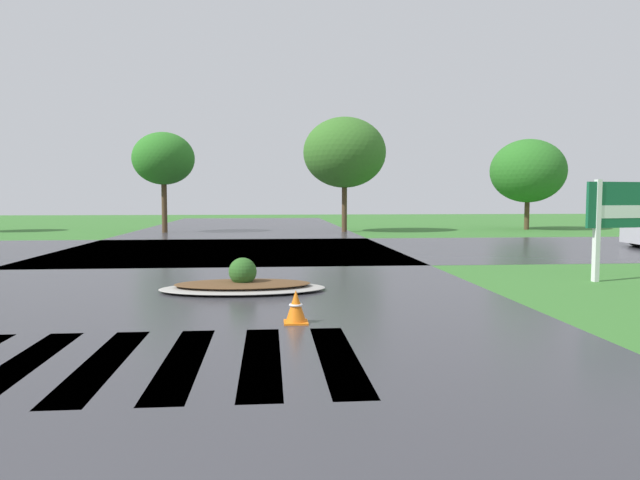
# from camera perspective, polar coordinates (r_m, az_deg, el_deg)

# --- Properties ---
(asphalt_roadway) EXTENTS (11.77, 80.00, 0.01)m
(asphalt_roadway) POSITION_cam_1_polar(r_m,az_deg,el_deg) (12.27, -11.74, -4.74)
(asphalt_roadway) COLOR #35353A
(asphalt_roadway) RESTS_ON ground
(asphalt_cross_road) EXTENTS (90.00, 10.59, 0.01)m
(asphalt_cross_road) POSITION_cam_1_polar(r_m,az_deg,el_deg) (21.18, -8.89, -0.95)
(asphalt_cross_road) COLOR #35353A
(asphalt_cross_road) RESTS_ON ground
(crosswalk_stripes) EXTENTS (4.95, 3.04, 0.01)m
(crosswalk_stripes) POSITION_cam_1_polar(r_m,az_deg,el_deg) (7.19, -16.74, -11.22)
(crosswalk_stripes) COLOR white
(crosswalk_stripes) RESTS_ON ground
(estate_billboard) EXTENTS (2.46, 0.55, 2.28)m
(estate_billboard) POSITION_cam_1_polar(r_m,az_deg,el_deg) (15.06, 28.10, 2.49)
(estate_billboard) COLOR white
(estate_billboard) RESTS_ON ground
(median_island) EXTENTS (3.32, 1.63, 0.68)m
(median_island) POSITION_cam_1_polar(r_m,az_deg,el_deg) (11.91, -7.50, -4.30)
(median_island) COLOR #9E9B93
(median_island) RESTS_ON ground
(traffic_cone) EXTENTS (0.36, 0.36, 0.51)m
(traffic_cone) POSITION_cam_1_polar(r_m,az_deg,el_deg) (8.85, -2.36, -6.56)
(traffic_cone) COLOR orange
(traffic_cone) RESTS_ON ground
(background_treeline) EXTENTS (46.04, 5.58, 6.16)m
(background_treeline) POSITION_cam_1_polar(r_m,az_deg,el_deg) (32.52, -14.67, 7.66)
(background_treeline) COLOR #4C3823
(background_treeline) RESTS_ON ground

